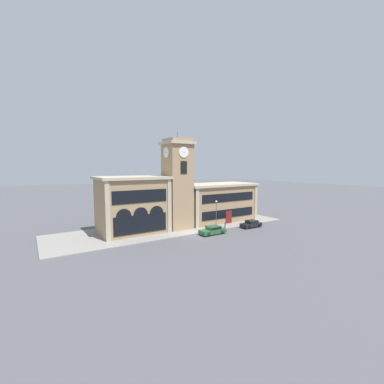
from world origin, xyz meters
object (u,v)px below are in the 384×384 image
Objects in this scene: parked_car_mid at (251,224)px; bollard at (225,225)px; street_lamp at (216,210)px; parked_car_near at (213,230)px.

bollard is (-4.87, 1.85, -0.05)m from parked_car_mid.
street_lamp is 4.92× the size of bollard.
parked_car_near is 1.10× the size of parked_car_mid.
parked_car_mid is at bearing -20.83° from bollard.
bollard is (1.83, -0.34, -2.96)m from street_lamp.
street_lamp is at bearing 169.47° from bollard.
parked_car_near is 4.37× the size of bollard.
street_lamp is (-6.70, 2.19, 2.91)m from parked_car_mid.
parked_car_near is at bearing -137.94° from street_lamp.
parked_car_mid is 3.96× the size of bollard.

